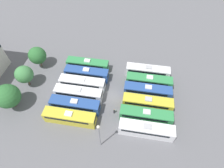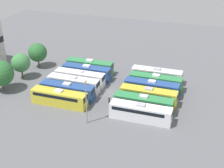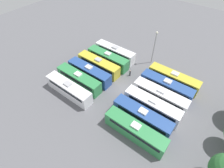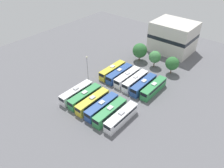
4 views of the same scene
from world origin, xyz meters
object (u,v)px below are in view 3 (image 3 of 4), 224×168
object	(u,v)px
bus_6	(174,79)
bus_8	(160,96)
bus_1	(108,59)
bus_4	(79,79)
bus_7	(166,86)
light_pole	(155,43)
bus_9	(152,105)
bus_5	(69,89)
bus_10	(142,116)
bus_3	(89,72)
bus_0	(115,52)
bus_11	(135,131)
worker_person	(130,73)
bus_2	(99,65)

from	to	relation	value
bus_6	bus_8	distance (m)	6.60
bus_1	bus_4	xyz separation A→B (m)	(10.15, -0.38, 0.00)
bus_7	light_pole	xyz separation A→B (m)	(-7.64, -7.65, 4.29)
bus_9	bus_5	bearing A→B (deg)	-67.09
bus_10	bus_3	bearing A→B (deg)	-101.06
bus_5	bus_9	xyz separation A→B (m)	(-6.94, 16.43, 0.00)
bus_3	bus_9	size ratio (longest dim) A/B	1.00
bus_0	bus_8	bearing A→B (deg)	67.98
light_pole	bus_9	bearing A→B (deg)	28.42
bus_1	bus_11	distance (m)	21.52
bus_8	bus_3	bearing A→B (deg)	-78.21
bus_11	worker_person	world-z (taller)	bus_11
bus_7	bus_11	xyz separation A→B (m)	(13.36, 0.35, 0.00)
bus_2	bus_5	world-z (taller)	same
bus_4	bus_5	size ratio (longest dim) A/B	1.00
bus_5	worker_person	bearing A→B (deg)	151.68
bus_2	bus_5	distance (m)	10.24
light_pole	bus_3	bearing A→B (deg)	-31.74
bus_3	light_pole	size ratio (longest dim) A/B	1.30
bus_8	bus_10	xyz separation A→B (m)	(6.69, -0.34, 0.00)
bus_10	bus_11	bearing A→B (deg)	9.50
bus_0	bus_2	world-z (taller)	same
worker_person	bus_2	bearing A→B (deg)	-68.10
bus_4	light_pole	size ratio (longest dim) A/B	1.30
bus_2	bus_4	xyz separation A→B (m)	(6.74, -0.12, 0.00)
bus_0	light_pole	world-z (taller)	light_pole
bus_11	bus_1	bearing A→B (deg)	-128.70
bus_2	bus_11	size ratio (longest dim) A/B	1.00
bus_4	bus_11	distance (m)	17.49
bus_8	bus_9	bearing A→B (deg)	-1.44
bus_8	bus_9	xyz separation A→B (m)	(3.29, -0.08, 0.00)
bus_10	worker_person	bearing A→B (deg)	-137.03
bus_4	bus_10	xyz separation A→B (m)	(-0.04, 16.61, 0.00)
bus_2	bus_7	distance (m)	17.02
bus_1	bus_2	size ratio (longest dim) A/B	1.00
worker_person	bus_1	bearing A→B (deg)	-93.27
bus_1	bus_2	bearing A→B (deg)	-4.23
bus_3	bus_4	world-z (taller)	same
bus_4	bus_11	size ratio (longest dim) A/B	1.00
bus_4	bus_6	world-z (taller)	same
bus_6	bus_1	bearing A→B (deg)	-79.18
bus_1	bus_7	world-z (taller)	same
bus_9	worker_person	distance (m)	11.26
bus_3	bus_5	size ratio (longest dim) A/B	1.00
bus_9	bus_4	bearing A→B (deg)	-78.45
bus_5	bus_11	size ratio (longest dim) A/B	1.00
bus_2	worker_person	world-z (taller)	bus_2
bus_1	bus_9	size ratio (longest dim) A/B	1.00
bus_0	worker_person	xyz separation A→B (m)	(3.80, 7.45, -0.91)
bus_11	bus_9	bearing A→B (deg)	-177.48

